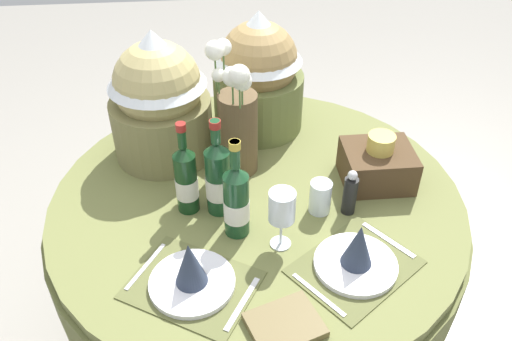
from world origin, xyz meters
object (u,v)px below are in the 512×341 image
(tumbler_near_right, at_px, (320,197))
(gift_tub_back_left, at_px, (158,93))
(dining_table, at_px, (257,225))
(book_on_table, at_px, (285,325))
(wine_bottle_right, at_px, (236,200))
(pepper_mill, at_px, (350,194))
(wine_glass_right, at_px, (282,208))
(woven_basket_side_right, at_px, (377,164))
(place_setting_left, at_px, (191,274))
(wine_bottle_centre, at_px, (186,179))
(place_setting_right, at_px, (357,256))
(wine_bottle_left, at_px, (218,177))
(flower_vase, at_px, (237,121))
(gift_tub_back_centre, at_px, (258,69))

(tumbler_near_right, distance_m, gift_tub_back_left, 0.66)
(dining_table, height_order, book_on_table, book_on_table)
(wine_bottle_right, height_order, pepper_mill, wine_bottle_right)
(dining_table, distance_m, wine_glass_right, 0.37)
(woven_basket_side_right, bearing_deg, place_setting_left, -147.04)
(wine_bottle_centre, bearing_deg, gift_tub_back_left, 105.16)
(place_setting_right, relative_size, book_on_table, 2.37)
(place_setting_left, height_order, place_setting_right, same)
(wine_bottle_right, height_order, book_on_table, wine_bottle_right)
(dining_table, xyz_separation_m, wine_glass_right, (0.05, -0.23, 0.28))
(dining_table, bearing_deg, tumbler_near_right, -25.10)
(wine_glass_right, relative_size, gift_tub_back_left, 0.42)
(wine_bottle_left, xyz_separation_m, tumbler_near_right, (0.32, -0.04, -0.08))
(flower_vase, xyz_separation_m, woven_basket_side_right, (0.47, -0.11, -0.13))
(woven_basket_side_right, bearing_deg, tumbler_near_right, -148.65)
(dining_table, xyz_separation_m, woven_basket_side_right, (0.42, 0.04, 0.21))
(wine_bottle_left, xyz_separation_m, pepper_mill, (0.41, -0.05, -0.06))
(flower_vase, relative_size, wine_bottle_left, 1.38)
(flower_vase, height_order, gift_tub_back_left, gift_tub_back_left)
(wine_bottle_centre, xyz_separation_m, tumbler_near_right, (0.42, -0.05, -0.07))
(flower_vase, relative_size, wine_bottle_right, 1.39)
(place_setting_right, xyz_separation_m, wine_bottle_centre, (-0.48, 0.30, 0.08))
(pepper_mill, bearing_deg, flower_vase, 142.68)
(wine_bottle_left, relative_size, wine_bottle_right, 1.01)
(place_setting_right, relative_size, wine_bottle_left, 1.26)
(place_setting_right, bearing_deg, place_setting_left, -177.02)
(dining_table, distance_m, book_on_table, 0.55)
(tumbler_near_right, xyz_separation_m, book_on_table, (-0.17, -0.44, -0.04))
(wine_bottle_left, xyz_separation_m, gift_tub_back_left, (-0.19, 0.34, 0.12))
(gift_tub_back_left, bearing_deg, pepper_mill, -32.91)
(place_setting_right, distance_m, wine_bottle_centre, 0.57)
(place_setting_left, bearing_deg, tumbler_near_right, 33.82)
(place_setting_right, xyz_separation_m, wine_bottle_right, (-0.33, 0.18, 0.08))
(book_on_table, bearing_deg, wine_bottle_left, 88.13)
(gift_tub_back_left, bearing_deg, place_setting_left, -81.28)
(tumbler_near_right, bearing_deg, woven_basket_side_right, 31.35)
(dining_table, height_order, gift_tub_back_centre, gift_tub_back_centre)
(pepper_mill, bearing_deg, wine_bottle_centre, 172.98)
(wine_bottle_centre, bearing_deg, place_setting_right, -32.02)
(place_setting_right, bearing_deg, gift_tub_back_left, 132.22)
(gift_tub_back_left, bearing_deg, woven_basket_side_right, -18.17)
(place_setting_right, height_order, pepper_mill, pepper_mill)
(pepper_mill, xyz_separation_m, woven_basket_side_right, (0.13, 0.15, -0.00))
(place_setting_right, distance_m, wine_bottle_right, 0.38)
(woven_basket_side_right, bearing_deg, flower_vase, 166.82)
(book_on_table, height_order, gift_tub_back_centre, gift_tub_back_centre)
(book_on_table, bearing_deg, gift_tub_back_centre, 69.16)
(wine_bottle_left, height_order, wine_bottle_centre, wine_bottle_left)
(gift_tub_back_centre, bearing_deg, woven_basket_side_right, -46.51)
(place_setting_left, bearing_deg, wine_bottle_centre, 92.01)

